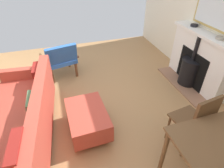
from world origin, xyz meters
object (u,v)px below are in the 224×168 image
(mantel_bowl_far, at_px, (220,38))
(sofa, at_px, (22,122))
(mantel_bowl_near, at_px, (194,25))
(dining_chair_near_fireplace, at_px, (196,120))
(fireplace, at_px, (197,63))
(armchair_accent, at_px, (60,58))
(ottoman, at_px, (88,119))

(mantel_bowl_far, distance_m, sofa, 3.24)
(mantel_bowl_near, distance_m, sofa, 3.34)
(mantel_bowl_far, relative_size, sofa, 0.07)
(sofa, bearing_deg, dining_chair_near_fireplace, 159.06)
(fireplace, xyz_separation_m, armchair_accent, (2.48, -1.03, -0.04))
(ottoman, height_order, armchair_accent, armchair_accent)
(mantel_bowl_far, height_order, armchair_accent, mantel_bowl_far)
(mantel_bowl_near, relative_size, sofa, 0.06)
(mantel_bowl_near, height_order, armchair_accent, mantel_bowl_near)
(dining_chair_near_fireplace, bearing_deg, armchair_accent, -57.88)
(sofa, distance_m, armchair_accent, 1.65)
(mantel_bowl_far, bearing_deg, mantel_bowl_near, -90.00)
(mantel_bowl_near, xyz_separation_m, mantel_bowl_far, (-0.00, 0.65, -0.00))
(mantel_bowl_far, relative_size, armchair_accent, 0.18)
(armchair_accent, relative_size, dining_chair_near_fireplace, 0.84)
(fireplace, height_order, mantel_bowl_near, mantel_bowl_near)
(fireplace, xyz_separation_m, sofa, (3.11, 0.49, -0.13))
(sofa, bearing_deg, ottoman, 173.51)
(mantel_bowl_near, bearing_deg, dining_chair_near_fireplace, 57.45)
(fireplace, relative_size, mantel_bowl_near, 10.88)
(dining_chair_near_fireplace, bearing_deg, fireplace, -128.25)
(mantel_bowl_near, relative_size, armchair_accent, 0.17)
(mantel_bowl_far, height_order, dining_chair_near_fireplace, mantel_bowl_far)
(mantel_bowl_near, bearing_deg, mantel_bowl_far, 90.00)
(sofa, distance_m, dining_chair_near_fireplace, 2.25)
(mantel_bowl_far, distance_m, dining_chair_near_fireplace, 1.55)
(mantel_bowl_far, bearing_deg, armchair_accent, -27.81)
(mantel_bowl_near, height_order, dining_chair_near_fireplace, mantel_bowl_near)
(fireplace, relative_size, ottoman, 1.87)
(ottoman, height_order, dining_chair_near_fireplace, dining_chair_near_fireplace)
(sofa, xyz_separation_m, dining_chair_near_fireplace, (-2.09, 0.80, 0.20))
(fireplace, height_order, dining_chair_near_fireplace, fireplace)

